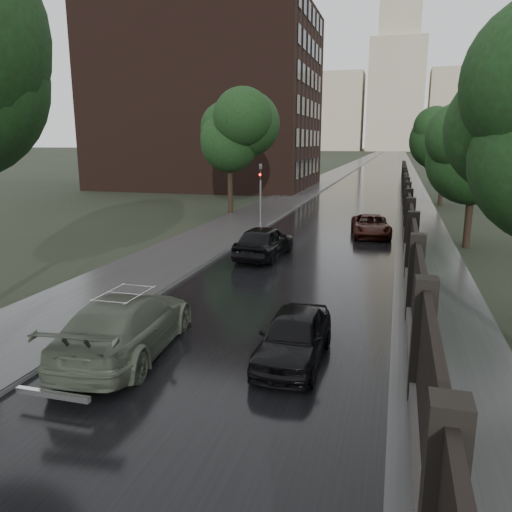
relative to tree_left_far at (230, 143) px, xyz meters
The scene contains 14 objects.
road 160.29m from the tree_left_far, 87.14° to the left, with size 8.00×420.00×0.02m, color black.
sidewalk_left 160.10m from the tree_left_far, 89.28° to the left, with size 4.00×420.00×0.16m, color #2D2D2D.
verge_right 160.65m from the tree_left_far, 85.18° to the left, with size 3.00×420.00×0.08m, color #2D2D2D.
fence_right 13.44m from the tree_left_far, ahead, with size 0.45×75.72×2.70m.
tree_left_far is the anchor object (origin of this frame).
tree_right_b 17.45m from the tree_left_far, 27.30° to the right, with size 4.08×4.08×7.01m.
tree_right_c 18.45m from the tree_left_far, 32.83° to the left, with size 4.08×4.08×7.01m.
traffic_light 6.84m from the tree_left_far, 53.53° to the right, with size 0.16×0.32×4.00m.
brick_building 24.63m from the tree_left_far, 114.44° to the left, with size 24.00×18.00×20.00m, color black.
stalinist_tower 272.14m from the tree_left_far, 88.30° to the left, with size 92.00×30.00×159.00m.
volga_sedan 25.48m from the tree_left_far, 77.46° to the right, with size 2.19×5.39×1.56m, color #485140.
hatchback_left 15.08m from the tree_left_far, 65.06° to the right, with size 1.85×4.59×1.56m, color black.
car_right_near 26.07m from the tree_left_far, 67.86° to the right, with size 1.53×3.79×1.29m, color black.
car_right_far 13.05m from the tree_left_far, 29.97° to the right, with size 2.06×4.46×1.24m, color black.
Camera 1 is at (3.91, -5.16, 5.35)m, focal length 35.00 mm.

